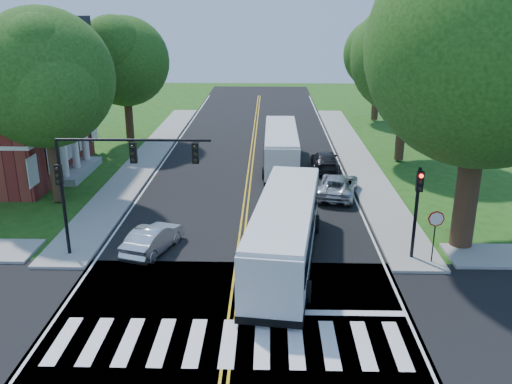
{
  "coord_description": "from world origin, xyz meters",
  "views": [
    {
      "loc": [
        1.39,
        -17.04,
        11.36
      ],
      "look_at": [
        0.74,
        9.23,
        2.4
      ],
      "focal_mm": 38.0,
      "sensor_mm": 36.0,
      "label": 1
    }
  ],
  "objects_px": {
    "suv": "(337,185)",
    "bus_follow": "(281,147)",
    "dark_sedan": "(325,161)",
    "signal_nw": "(110,170)",
    "bus_lead": "(285,230)",
    "signal_ne": "(417,201)",
    "hatchback": "(153,239)"
  },
  "relations": [
    {
      "from": "bus_follow",
      "to": "suv",
      "type": "bearing_deg",
      "value": 117.63
    },
    {
      "from": "signal_nw",
      "to": "bus_lead",
      "type": "xyz_separation_m",
      "value": [
        8.02,
        -0.33,
        -2.77
      ]
    },
    {
      "from": "bus_follow",
      "to": "hatchback",
      "type": "relative_size",
      "value": 2.72
    },
    {
      "from": "hatchback",
      "to": "suv",
      "type": "bearing_deg",
      "value": -121.85
    },
    {
      "from": "signal_nw",
      "to": "signal_ne",
      "type": "relative_size",
      "value": 1.62
    },
    {
      "from": "signal_ne",
      "to": "dark_sedan",
      "type": "height_order",
      "value": "signal_ne"
    },
    {
      "from": "bus_follow",
      "to": "signal_nw",
      "type": "bearing_deg",
      "value": 63.25
    },
    {
      "from": "bus_follow",
      "to": "signal_ne",
      "type": "bearing_deg",
      "value": 110.69
    },
    {
      "from": "signal_ne",
      "to": "hatchback",
      "type": "bearing_deg",
      "value": 176.97
    },
    {
      "from": "signal_nw",
      "to": "signal_ne",
      "type": "bearing_deg",
      "value": 0.05
    },
    {
      "from": "bus_lead",
      "to": "suv",
      "type": "relative_size",
      "value": 2.41
    },
    {
      "from": "suv",
      "to": "dark_sedan",
      "type": "bearing_deg",
      "value": -74.8
    },
    {
      "from": "bus_follow",
      "to": "dark_sedan",
      "type": "bearing_deg",
      "value": 165.47
    },
    {
      "from": "bus_follow",
      "to": "suv",
      "type": "xyz_separation_m",
      "value": [
        3.46,
        -6.7,
        -0.81
      ]
    },
    {
      "from": "signal_nw",
      "to": "bus_follow",
      "type": "height_order",
      "value": "signal_nw"
    },
    {
      "from": "signal_ne",
      "to": "bus_follow",
      "type": "xyz_separation_m",
      "value": [
        -5.92,
        15.92,
        -1.46
      ]
    },
    {
      "from": "dark_sedan",
      "to": "bus_lead",
      "type": "bearing_deg",
      "value": 78.29
    },
    {
      "from": "signal_ne",
      "to": "dark_sedan",
      "type": "bearing_deg",
      "value": 100.08
    },
    {
      "from": "suv",
      "to": "bus_follow",
      "type": "bearing_deg",
      "value": -49.68
    },
    {
      "from": "signal_ne",
      "to": "bus_lead",
      "type": "distance_m",
      "value": 6.2
    },
    {
      "from": "signal_ne",
      "to": "dark_sedan",
      "type": "distance_m",
      "value": 15.47
    },
    {
      "from": "signal_nw",
      "to": "suv",
      "type": "xyz_separation_m",
      "value": [
        11.6,
        9.23,
        -3.68
      ]
    },
    {
      "from": "signal_nw",
      "to": "hatchback",
      "type": "relative_size",
      "value": 1.77
    },
    {
      "from": "hatchback",
      "to": "signal_nw",
      "type": "bearing_deg",
      "value": 40.06
    },
    {
      "from": "bus_follow",
      "to": "hatchback",
      "type": "xyz_separation_m",
      "value": [
        -6.53,
        -15.27,
        -0.83
      ]
    },
    {
      "from": "dark_sedan",
      "to": "signal_ne",
      "type": "bearing_deg",
      "value": 100.67
    },
    {
      "from": "signal_nw",
      "to": "dark_sedan",
      "type": "distance_m",
      "value": 19.24
    },
    {
      "from": "signal_nw",
      "to": "bus_lead",
      "type": "relative_size",
      "value": 0.6
    },
    {
      "from": "hatchback",
      "to": "suv",
      "type": "relative_size",
      "value": 0.81
    },
    {
      "from": "bus_follow",
      "to": "suv",
      "type": "distance_m",
      "value": 7.59
    },
    {
      "from": "suv",
      "to": "dark_sedan",
      "type": "height_order",
      "value": "suv"
    },
    {
      "from": "signal_nw",
      "to": "bus_lead",
      "type": "distance_m",
      "value": 8.49
    }
  ]
}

